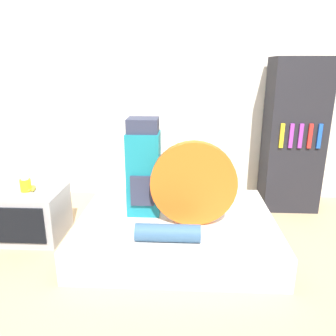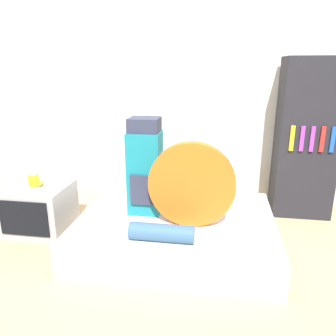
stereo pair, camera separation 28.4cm
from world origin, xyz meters
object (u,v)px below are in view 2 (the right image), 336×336
television (39,208)px  bookshelf (306,139)px  backpack (145,168)px  tent_bag (192,185)px  sleeping_roll (162,233)px  canister (34,180)px

television → bookshelf: bookshelf is taller
backpack → tent_bag: bearing=-25.5°
tent_bag → television: size_ratio=1.21×
sleeping_roll → bookshelf: (1.32, 1.38, 0.49)m
sleeping_roll → canister: canister is taller
television → backpack: bearing=0.2°
backpack → television: (-1.08, -0.00, -0.47)m
backpack → television: bearing=-179.8°
sleeping_roll → television: (-1.33, 0.52, -0.12)m
backpack → sleeping_roll: bearing=-65.2°
canister → backpack: bearing=0.1°
television → canister: (-0.02, 0.00, 0.29)m
tent_bag → television: bearing=172.3°
tent_bag → canister: tent_bag is taller
television → canister: bearing=176.6°
bookshelf → backpack: bearing=-151.3°
tent_bag → canister: size_ratio=5.53×
backpack → sleeping_roll: backpack is taller
bookshelf → tent_bag: bearing=-136.5°
backpack → sleeping_roll: 0.68m
tent_bag → bookshelf: bookshelf is taller
tent_bag → sleeping_roll: (-0.20, -0.31, -0.29)m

